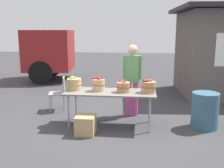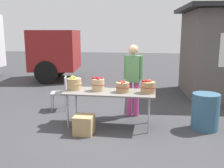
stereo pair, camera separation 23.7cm
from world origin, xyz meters
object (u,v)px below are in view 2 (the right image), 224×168
at_px(market_table, 110,94).
at_px(produce_crate, 84,125).
at_px(trash_barrel, 205,112).
at_px(folding_chair, 62,90).
at_px(apple_basket_red_0, 98,84).
at_px(apple_basket_red_1, 123,87).
at_px(vendor_adult, 133,75).
at_px(apple_basket_red_2, 148,87).
at_px(apple_basket_green_0, 74,83).

relative_size(market_table, produce_crate, 5.12).
bearing_deg(market_table, trash_barrel, 3.08).
xyz_separation_m(market_table, folding_chair, (-1.42, 0.94, -0.20)).
xyz_separation_m(apple_basket_red_0, apple_basket_red_1, (0.53, -0.05, -0.03)).
bearing_deg(apple_basket_red_1, apple_basket_red_0, 174.78).
height_order(apple_basket_red_0, apple_basket_red_1, apple_basket_red_0).
bearing_deg(vendor_adult, apple_basket_red_0, 52.99).
bearing_deg(market_table, produce_crate, -128.40).
xyz_separation_m(apple_basket_red_1, apple_basket_red_2, (0.52, 0.02, 0.02)).
bearing_deg(apple_basket_red_2, trash_barrel, 4.74).
bearing_deg(apple_basket_red_1, apple_basket_green_0, 175.81).
height_order(apple_basket_red_2, folding_chair, apple_basket_red_2).
xyz_separation_m(apple_basket_green_0, apple_basket_red_0, (0.53, -0.03, 0.01)).
relative_size(folding_chair, produce_crate, 2.32).
distance_m(apple_basket_green_0, folding_chair, 1.14).
bearing_deg(apple_basket_red_2, market_table, -179.40).
xyz_separation_m(apple_basket_red_0, apple_basket_red_2, (1.05, -0.03, -0.01)).
bearing_deg(apple_basket_red_2, folding_chair, 157.05).
bearing_deg(folding_chair, apple_basket_red_0, 37.49).
bearing_deg(trash_barrel, produce_crate, -165.02).
distance_m(apple_basket_red_2, folding_chair, 2.43).
relative_size(market_table, apple_basket_green_0, 5.88).
xyz_separation_m(apple_basket_green_0, apple_basket_red_1, (1.07, -0.08, -0.02)).
distance_m(apple_basket_red_0, apple_basket_red_2, 1.05).
bearing_deg(apple_basket_red_1, folding_chair, 150.57).
bearing_deg(folding_chair, trash_barrel, 61.66).
distance_m(market_table, folding_chair, 1.71).
bearing_deg(apple_basket_red_2, apple_basket_red_0, 178.34).
distance_m(apple_basket_green_0, vendor_adult, 1.40).
xyz_separation_m(apple_basket_red_2, vendor_adult, (-0.37, 0.75, 0.12)).
distance_m(vendor_adult, produce_crate, 1.74).
distance_m(apple_basket_green_0, apple_basket_red_1, 1.07).
distance_m(apple_basket_green_0, apple_basket_red_0, 0.53).
height_order(vendor_adult, trash_barrel, vendor_adult).
distance_m(apple_basket_green_0, apple_basket_red_2, 1.59).
xyz_separation_m(market_table, produce_crate, (-0.42, -0.53, -0.52)).
bearing_deg(market_table, vendor_adult, 60.57).
relative_size(apple_basket_green_0, apple_basket_red_0, 1.07).
xyz_separation_m(apple_basket_green_0, vendor_adult, (1.22, 0.69, 0.11)).
relative_size(apple_basket_red_1, apple_basket_red_2, 0.93).
distance_m(apple_basket_red_2, produce_crate, 1.50).
bearing_deg(apple_basket_green_0, trash_barrel, 0.79).
bearing_deg(produce_crate, trash_barrel, 14.98).
height_order(market_table, apple_basket_green_0, apple_basket_green_0).
relative_size(apple_basket_red_2, vendor_adult, 0.19).
height_order(apple_basket_red_0, vendor_adult, vendor_adult).
bearing_deg(trash_barrel, apple_basket_red_2, -175.26).
relative_size(market_table, trash_barrel, 2.53).
xyz_separation_m(apple_basket_red_1, trash_barrel, (1.70, 0.12, -0.48)).
distance_m(market_table, apple_basket_red_1, 0.31).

